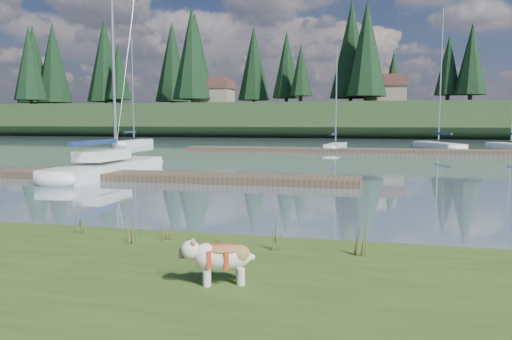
# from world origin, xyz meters

# --- Properties ---
(ground) EXTENTS (200.00, 200.00, 0.00)m
(ground) POSITION_xyz_m (0.00, 30.00, 0.00)
(ground) COLOR slate
(ground) RESTS_ON ground
(ridge) EXTENTS (200.00, 20.00, 5.00)m
(ridge) POSITION_xyz_m (0.00, 73.00, 2.50)
(ridge) COLOR #1F3419
(ridge) RESTS_ON ground
(bulldog) EXTENTS (1.00, 0.62, 0.59)m
(bulldog) POSITION_xyz_m (2.52, -4.29, 0.72)
(bulldog) COLOR silver
(bulldog) RESTS_ON bank
(sailboat_main) EXTENTS (2.13, 9.54, 13.59)m
(sailboat_main) POSITION_xyz_m (-7.64, 11.17, 0.42)
(sailboat_main) COLOR white
(sailboat_main) RESTS_ON ground
(dock_near) EXTENTS (16.00, 2.00, 0.30)m
(dock_near) POSITION_xyz_m (-4.00, 9.00, 0.15)
(dock_near) COLOR #4C3D2C
(dock_near) RESTS_ON ground
(dock_far) EXTENTS (26.00, 2.20, 0.30)m
(dock_far) POSITION_xyz_m (2.00, 30.00, 0.15)
(dock_far) COLOR #4C3D2C
(dock_far) RESTS_ON ground
(sailboat_bg_0) EXTENTS (1.84, 7.41, 10.72)m
(sailboat_bg_0) POSITION_xyz_m (-19.27, 36.35, 0.32)
(sailboat_bg_0) COLOR white
(sailboat_bg_0) RESTS_ON ground
(sailboat_bg_2) EXTENTS (1.71, 5.88, 8.95)m
(sailboat_bg_2) POSITION_xyz_m (1.26, 32.96, 0.34)
(sailboat_bg_2) COLOR white
(sailboat_bg_2) RESTS_ON ground
(sailboat_bg_3) EXTENTS (4.16, 8.50, 12.30)m
(sailboat_bg_3) POSITION_xyz_m (9.77, 37.17, 0.32)
(sailboat_bg_3) COLOR white
(sailboat_bg_3) RESTS_ON ground
(sailboat_bg_4) EXTENTS (2.95, 7.63, 11.09)m
(sailboat_bg_4) POSITION_xyz_m (15.65, 36.48, 0.33)
(sailboat_bg_4) COLOR white
(sailboat_bg_4) RESTS_ON ground
(weed_0) EXTENTS (0.17, 0.14, 0.53)m
(weed_0) POSITION_xyz_m (0.30, -2.55, 0.57)
(weed_0) COLOR #475B23
(weed_0) RESTS_ON bank
(weed_1) EXTENTS (0.17, 0.14, 0.43)m
(weed_1) POSITION_xyz_m (0.86, -2.22, 0.53)
(weed_1) COLOR #475B23
(weed_1) RESTS_ON bank
(weed_2) EXTENTS (0.17, 0.14, 0.61)m
(weed_2) POSITION_xyz_m (2.93, -2.43, 0.61)
(weed_2) COLOR #475B23
(weed_2) RESTS_ON bank
(weed_3) EXTENTS (0.17, 0.14, 0.50)m
(weed_3) POSITION_xyz_m (-0.96, -2.11, 0.56)
(weed_3) COLOR #475B23
(weed_3) RESTS_ON bank
(weed_4) EXTENTS (0.17, 0.14, 0.41)m
(weed_4) POSITION_xyz_m (1.95, -2.81, 0.52)
(weed_4) COLOR #475B23
(weed_4) RESTS_ON bank
(weed_5) EXTENTS (0.17, 0.14, 0.66)m
(weed_5) POSITION_xyz_m (4.27, -2.51, 0.63)
(weed_5) COLOR #475B23
(weed_5) RESTS_ON bank
(mud_lip) EXTENTS (60.00, 0.50, 0.14)m
(mud_lip) POSITION_xyz_m (0.00, -1.60, 0.07)
(mud_lip) COLOR #33281C
(mud_lip) RESTS_ON ground
(conifer_0) EXTENTS (5.72, 5.72, 14.15)m
(conifer_0) POSITION_xyz_m (-55.00, 67.00, 12.64)
(conifer_0) COLOR #382619
(conifer_0) RESTS_ON ridge
(conifer_1) EXTENTS (4.40, 4.40, 11.30)m
(conifer_1) POSITION_xyz_m (-40.00, 71.00, 11.28)
(conifer_1) COLOR #382619
(conifer_1) RESTS_ON ridge
(conifer_2) EXTENTS (6.60, 6.60, 16.05)m
(conifer_2) POSITION_xyz_m (-25.00, 68.00, 13.54)
(conifer_2) COLOR #382619
(conifer_2) RESTS_ON ridge
(conifer_3) EXTENTS (4.84, 4.84, 12.25)m
(conifer_3) POSITION_xyz_m (-10.00, 72.00, 11.74)
(conifer_3) COLOR #382619
(conifer_3) RESTS_ON ridge
(conifer_4) EXTENTS (6.16, 6.16, 15.10)m
(conifer_4) POSITION_xyz_m (3.00, 66.00, 13.09)
(conifer_4) COLOR #382619
(conifer_4) RESTS_ON ridge
(conifer_5) EXTENTS (3.96, 3.96, 10.35)m
(conifer_5) POSITION_xyz_m (15.00, 70.00, 10.83)
(conifer_5) COLOR #382619
(conifer_5) RESTS_ON ridge
(house_0) EXTENTS (6.30, 5.30, 4.65)m
(house_0) POSITION_xyz_m (-22.00, 70.00, 7.31)
(house_0) COLOR gray
(house_0) RESTS_ON ridge
(house_1) EXTENTS (6.30, 5.30, 4.65)m
(house_1) POSITION_xyz_m (6.00, 71.00, 7.31)
(house_1) COLOR gray
(house_1) RESTS_ON ridge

